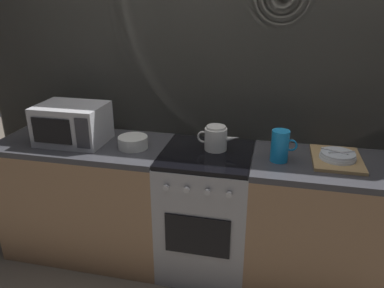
{
  "coord_description": "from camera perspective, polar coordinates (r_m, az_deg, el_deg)",
  "views": [
    {
      "loc": [
        0.4,
        -2.24,
        1.86
      ],
      "look_at": [
        -0.1,
        0.0,
        0.95
      ],
      "focal_mm": 34.92,
      "sensor_mm": 36.0,
      "label": 1
    }
  ],
  "objects": [
    {
      "name": "ground_plane",
      "position": [
        2.94,
        2.05,
        -17.66
      ],
      "size": [
        8.0,
        8.0,
        0.0
      ],
      "primitive_type": "plane",
      "color": "#6B6054"
    },
    {
      "name": "back_wall",
      "position": [
        2.67,
        3.71,
        7.31
      ],
      "size": [
        3.6,
        0.05,
        2.4
      ],
      "color": "#B2AD9E",
      "rests_on": "ground_plane"
    },
    {
      "name": "stove_unit",
      "position": [
        2.67,
        2.17,
        -10.21
      ],
      "size": [
        0.6,
        0.63,
        0.9
      ],
      "color": "#9E9EA3",
      "rests_on": "ground_plane"
    },
    {
      "name": "counter_left",
      "position": [
        2.95,
        -15.44,
        -7.79
      ],
      "size": [
        1.2,
        0.6,
        0.9
      ],
      "color": "#997251",
      "rests_on": "ground_plane"
    },
    {
      "name": "pitcher",
      "position": [
        2.37,
        13.32,
        -0.28
      ],
      "size": [
        0.16,
        0.11,
        0.2
      ],
      "color": "#198CD8",
      "rests_on": "counter_right"
    },
    {
      "name": "mixing_bowl",
      "position": [
        2.56,
        -9.0,
        0.28
      ],
      "size": [
        0.2,
        0.2,
        0.08
      ],
      "primitive_type": "cylinder",
      "color": "silver",
      "rests_on": "counter_left"
    },
    {
      "name": "microwave",
      "position": [
        2.73,
        -17.8,
        2.99
      ],
      "size": [
        0.46,
        0.35,
        0.27
      ],
      "color": "#B2B2B7",
      "rests_on": "counter_left"
    },
    {
      "name": "dish_pile",
      "position": [
        2.5,
        21.28,
        -1.91
      ],
      "size": [
        0.3,
        0.4,
        0.07
      ],
      "color": "tan",
      "rests_on": "counter_right"
    },
    {
      "name": "counter_right",
      "position": [
        2.69,
        21.79,
        -11.72
      ],
      "size": [
        1.2,
        0.6,
        0.9
      ],
      "color": "#997251",
      "rests_on": "ground_plane"
    },
    {
      "name": "kettle",
      "position": [
        2.49,
        3.68,
        0.9
      ],
      "size": [
        0.28,
        0.15,
        0.17
      ],
      "color": "white",
      "rests_on": "stove_unit"
    }
  ]
}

